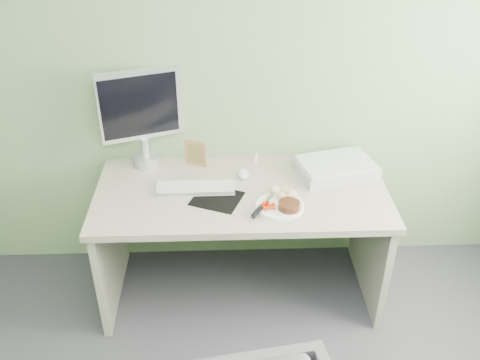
{
  "coord_description": "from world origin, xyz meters",
  "views": [
    {
      "loc": [
        -0.09,
        -0.8,
        2.35
      ],
      "look_at": [
        -0.01,
        1.5,
        0.88
      ],
      "focal_mm": 40.0,
      "sensor_mm": 36.0,
      "label": 1
    }
  ],
  "objects_px": {
    "desk": "(242,218)",
    "scanner": "(336,168)",
    "monitor": "(142,113)",
    "plate": "(280,206)"
  },
  "relations": [
    {
      "from": "plate",
      "to": "monitor",
      "type": "distance_m",
      "value": 0.94
    },
    {
      "from": "scanner",
      "to": "monitor",
      "type": "bearing_deg",
      "value": 158.26
    },
    {
      "from": "desk",
      "to": "scanner",
      "type": "bearing_deg",
      "value": 16.81
    },
    {
      "from": "plate",
      "to": "monitor",
      "type": "relative_size",
      "value": 0.44
    },
    {
      "from": "desk",
      "to": "scanner",
      "type": "relative_size",
      "value": 3.73
    },
    {
      "from": "plate",
      "to": "scanner",
      "type": "xyz_separation_m",
      "value": [
        0.35,
        0.33,
        0.03
      ]
    },
    {
      "from": "scanner",
      "to": "monitor",
      "type": "xyz_separation_m",
      "value": [
        -1.09,
        0.15,
        0.29
      ]
    },
    {
      "from": "monitor",
      "to": "plate",
      "type": "bearing_deg",
      "value": -51.43
    },
    {
      "from": "desk",
      "to": "plate",
      "type": "xyz_separation_m",
      "value": [
        0.19,
        -0.16,
        0.19
      ]
    },
    {
      "from": "desk",
      "to": "monitor",
      "type": "xyz_separation_m",
      "value": [
        -0.55,
        0.32,
        0.51
      ]
    }
  ]
}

